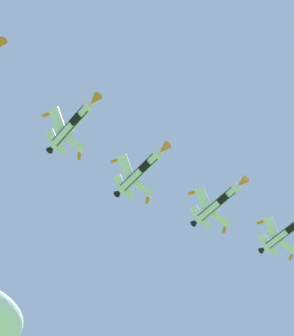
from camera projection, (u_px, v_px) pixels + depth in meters
name	position (u px, v px, depth m)	size (l,w,h in m)	color
fighter_jet_lead	(286.00, 232.00, 162.69)	(8.93, 15.44, 6.24)	white
fighter_jet_left_wing	(218.00, 202.00, 152.48)	(8.93, 15.44, 6.21)	white
fighter_jet_right_wing	(141.00, 171.00, 144.37)	(8.84, 15.44, 6.47)	white
fighter_jet_left_outer	(73.00, 124.00, 138.15)	(8.75, 15.44, 6.71)	white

